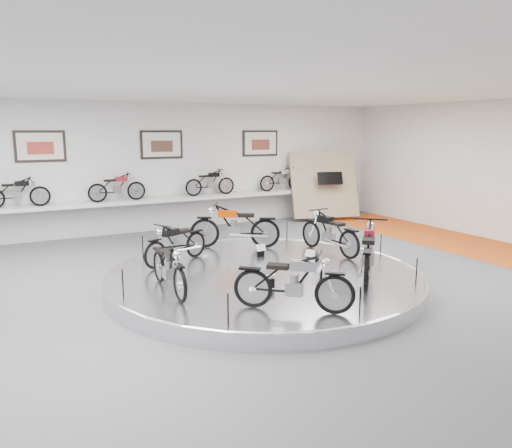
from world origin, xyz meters
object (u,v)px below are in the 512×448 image
shelf (166,200)px  bike_b (235,226)px  bike_f (369,251)px  display_platform (265,278)px  bike_e (293,282)px  bike_c (176,243)px  bike_a (330,232)px  bike_d (169,266)px

shelf → bike_b: (0.36, -4.23, -0.15)m
shelf → bike_f: bearing=-79.3°
display_platform → shelf: 6.46m
bike_e → bike_f: 2.31m
bike_c → bike_e: size_ratio=0.92×
display_platform → shelf: size_ratio=0.58×
bike_b → bike_a: bearing=169.0°
shelf → bike_e: (-0.70, -8.59, -0.21)m
bike_c → bike_b: bearing=176.0°
bike_c → bike_f: bearing=109.0°
bike_c → bike_f: 4.08m
bike_b → bike_e: bike_b is taller
bike_f → bike_c: bearing=86.7°
display_platform → bike_c: size_ratio=4.19×
display_platform → bike_a: (2.09, 0.66, 0.65)m
display_platform → bike_b: bearing=80.5°
display_platform → bike_e: size_ratio=3.87×
bike_b → bike_f: bike_f is taller
bike_c → bike_d: bike_d is taller
bike_b → bike_d: bearing=75.3°
bike_b → bike_d: bike_b is taller
shelf → bike_b: bike_b is taller
bike_a → bike_f: bearing=158.9°
bike_b → bike_f: size_ratio=0.97×
shelf → bike_d: bike_d is taller
shelf → bike_f: 7.97m
bike_c → bike_d: 1.99m
shelf → bike_c: size_ratio=7.21×
bike_a → display_platform: bearing=102.7°
display_platform → bike_c: 2.11m
bike_a → bike_d: 4.35m
display_platform → bike_d: size_ratio=4.02×
bike_d → bike_f: bearing=74.6°
display_platform → bike_a: size_ratio=3.77×
bike_f → bike_e: bearing=151.7°
shelf → bike_b: size_ratio=5.90×
bike_b → shelf: bearing=-54.9°
shelf → bike_a: bearing=-70.0°
shelf → bike_e: bike_e is taller
shelf → display_platform: bearing=-90.0°
bike_b → bike_d: (-2.50, -2.51, -0.08)m
bike_b → bike_c: (-1.73, -0.68, -0.10)m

